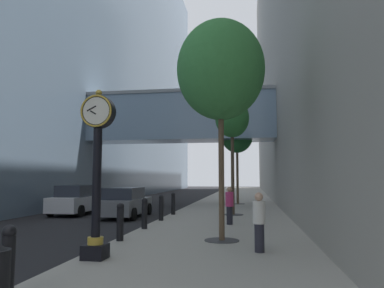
# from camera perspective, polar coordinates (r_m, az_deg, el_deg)

# --- Properties ---
(ground_plane) EXTENTS (110.00, 110.00, 0.00)m
(ground_plane) POSITION_cam_1_polar(r_m,az_deg,el_deg) (29.28, 0.40, -9.35)
(ground_plane) COLOR black
(ground_plane) RESTS_ON ground
(sidewalk_right) EXTENTS (6.23, 80.00, 0.14)m
(sidewalk_right) POSITION_cam_1_polar(r_m,az_deg,el_deg) (31.97, 6.80, -8.83)
(sidewalk_right) COLOR #9E998E
(sidewalk_right) RESTS_ON ground
(building_block_left) EXTENTS (23.32, 80.00, 36.06)m
(building_block_left) POSITION_cam_1_polar(r_m,az_deg,el_deg) (39.21, -17.91, 18.89)
(building_block_left) COLOR slate
(building_block_left) RESTS_ON ground
(street_clock) EXTENTS (0.84, 0.55, 4.22)m
(street_clock) POSITION_cam_1_polar(r_m,az_deg,el_deg) (9.48, -14.55, -3.10)
(street_clock) COLOR black
(street_clock) RESTS_ON sidewalk_right
(bollard_nearest) EXTENTS (0.24, 0.24, 1.19)m
(bollard_nearest) POSITION_cam_1_polar(r_m,az_deg,el_deg) (7.20, -26.68, -15.64)
(bollard_nearest) COLOR black
(bollard_nearest) RESTS_ON sidewalk_right
(bollard_third) EXTENTS (0.24, 0.24, 1.19)m
(bollard_third) POSITION_cam_1_polar(r_m,az_deg,el_deg) (12.04, -11.10, -11.63)
(bollard_third) COLOR black
(bollard_third) RESTS_ON sidewalk_right
(bollard_fourth) EXTENTS (0.24, 0.24, 1.19)m
(bollard_fourth) POSITION_cam_1_polar(r_m,az_deg,el_deg) (14.62, -7.39, -10.52)
(bollard_fourth) COLOR black
(bollard_fourth) RESTS_ON sidewalk_right
(bollard_fifth) EXTENTS (0.24, 0.24, 1.19)m
(bollard_fifth) POSITION_cam_1_polar(r_m,az_deg,el_deg) (17.25, -4.82, -9.72)
(bollard_fifth) COLOR black
(bollard_fifth) RESTS_ON sidewalk_right
(bollard_sixth) EXTENTS (0.24, 0.24, 1.19)m
(bollard_sixth) POSITION_cam_1_polar(r_m,az_deg,el_deg) (19.91, -2.94, -9.12)
(bollard_sixth) COLOR black
(bollard_sixth) RESTS_ON sidewalk_right
(street_tree_near) EXTENTS (2.88, 2.88, 7.16)m
(street_tree_near) POSITION_cam_1_polar(r_m,az_deg,el_deg) (12.31, 4.47, 11.33)
(street_tree_near) COLOR #333335
(street_tree_near) RESTS_ON sidewalk_right
(street_tree_mid_near) EXTENTS (1.84, 1.84, 6.25)m
(street_tree_mid_near) POSITION_cam_1_polar(r_m,az_deg,el_deg) (20.08, 6.25, 3.81)
(street_tree_mid_near) COLOR #333335
(street_tree_mid_near) RESTS_ON sidewalk_right
(street_tree_mid_far) EXTENTS (2.47, 2.47, 6.66)m
(street_tree_mid_far) POSITION_cam_1_polar(r_m,az_deg,el_deg) (28.05, 7.01, 1.46)
(street_tree_mid_far) COLOR #333335
(street_tree_mid_far) RESTS_ON sidewalk_right
(pedestrian_walking) EXTENTS (0.43, 0.43, 1.59)m
(pedestrian_walking) POSITION_cam_1_polar(r_m,az_deg,el_deg) (15.86, 5.84, -9.33)
(pedestrian_walking) COLOR #23232D
(pedestrian_walking) RESTS_ON sidewalk_right
(pedestrian_by_clock) EXTENTS (0.41, 0.41, 1.58)m
(pedestrian_by_clock) POSITION_cam_1_polar(r_m,az_deg,el_deg) (10.20, 10.39, -11.64)
(pedestrian_by_clock) COLOR #23232D
(pedestrian_by_clock) RESTS_ON sidewalk_right
(car_white_near) EXTENTS (1.99, 4.71, 1.67)m
(car_white_near) POSITION_cam_1_polar(r_m,az_deg,el_deg) (22.58, -17.16, -8.30)
(car_white_near) COLOR silver
(car_white_near) RESTS_ON ground
(car_grey_mid) EXTENTS (2.10, 4.31, 1.58)m
(car_grey_mid) POSITION_cam_1_polar(r_m,az_deg,el_deg) (20.13, -10.42, -8.96)
(car_grey_mid) COLOR slate
(car_grey_mid) RESTS_ON ground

